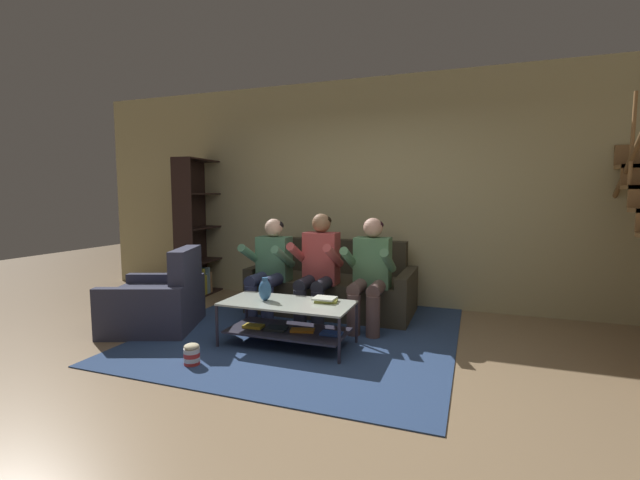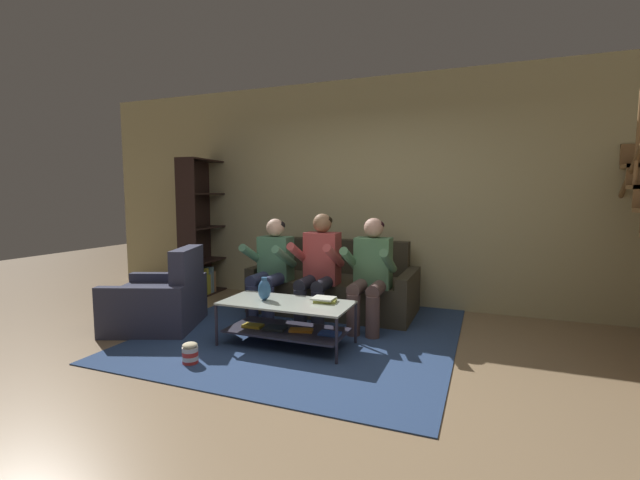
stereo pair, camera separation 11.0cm
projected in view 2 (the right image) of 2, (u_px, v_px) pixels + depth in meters
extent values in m
plane|color=#967A59|center=(295.00, 372.00, 3.44)|extent=(16.80, 16.80, 0.00)
cube|color=#C3BA88|center=(373.00, 193.00, 5.57)|extent=(8.40, 0.12, 2.90)
cylinder|color=#A67847|center=(638.00, 138.00, 4.07)|extent=(0.04, 0.04, 0.90)
cylinder|color=#A67847|center=(625.00, 102.00, 4.52)|extent=(0.04, 0.04, 0.90)
cube|color=#3F3A2C|center=(334.00, 295.00, 5.20)|extent=(1.67, 0.94, 0.42)
cube|color=#353125|center=(344.00, 256.00, 5.51)|extent=(1.67, 0.18, 0.43)
cube|color=#3F3A2C|center=(268.00, 284.00, 5.52)|extent=(0.13, 0.94, 0.54)
cube|color=#3F3A2C|center=(408.00, 296.00, 4.87)|extent=(0.13, 0.94, 0.54)
cylinder|color=navy|center=(252.00, 304.00, 4.74)|extent=(0.14, 0.14, 0.42)
cylinder|color=navy|center=(268.00, 306.00, 4.66)|extent=(0.14, 0.14, 0.42)
cylinder|color=navy|center=(260.00, 279.00, 4.87)|extent=(0.14, 0.42, 0.14)
cylinder|color=navy|center=(275.00, 280.00, 4.80)|extent=(0.14, 0.42, 0.14)
cube|color=#518667|center=(276.00, 258.00, 5.01)|extent=(0.38, 0.22, 0.51)
cylinder|color=#518667|center=(253.00, 255.00, 4.91)|extent=(0.09, 0.49, 0.31)
cylinder|color=#518667|center=(284.00, 257.00, 4.76)|extent=(0.09, 0.49, 0.31)
sphere|color=beige|center=(275.00, 228.00, 4.97)|extent=(0.21, 0.21, 0.21)
ellipsoid|color=black|center=(276.00, 225.00, 4.99)|extent=(0.21, 0.21, 0.13)
cylinder|color=#242531|center=(300.00, 310.00, 4.52)|extent=(0.14, 0.14, 0.42)
cylinder|color=#242531|center=(318.00, 311.00, 4.45)|extent=(0.14, 0.14, 0.42)
cylinder|color=#242531|center=(307.00, 283.00, 4.66)|extent=(0.14, 0.42, 0.14)
cylinder|color=#242531|center=(324.00, 284.00, 4.59)|extent=(0.14, 0.42, 0.14)
cube|color=#B64848|center=(322.00, 258.00, 4.79)|extent=(0.38, 0.22, 0.58)
cylinder|color=#B64848|center=(299.00, 254.00, 4.69)|extent=(0.09, 0.49, 0.31)
cylinder|color=#B64848|center=(334.00, 256.00, 4.54)|extent=(0.09, 0.49, 0.31)
sphere|color=#906A4B|center=(322.00, 223.00, 4.75)|extent=(0.21, 0.21, 0.21)
ellipsoid|color=black|center=(323.00, 221.00, 4.76)|extent=(0.21, 0.21, 0.13)
cylinder|color=brown|center=(353.00, 315.00, 4.31)|extent=(0.14, 0.14, 0.42)
cylinder|color=brown|center=(373.00, 317.00, 4.23)|extent=(0.14, 0.14, 0.42)
cylinder|color=brown|center=(359.00, 287.00, 4.45)|extent=(0.14, 0.42, 0.14)
cylinder|color=brown|center=(377.00, 288.00, 4.37)|extent=(0.14, 0.42, 0.14)
cube|color=#54855C|center=(373.00, 263.00, 4.58)|extent=(0.38, 0.22, 0.54)
cylinder|color=#54855C|center=(350.00, 259.00, 4.48)|extent=(0.09, 0.49, 0.31)
cylinder|color=#54855C|center=(388.00, 261.00, 4.33)|extent=(0.09, 0.49, 0.31)
sphere|color=tan|center=(374.00, 228.00, 4.54)|extent=(0.21, 0.21, 0.21)
ellipsoid|color=black|center=(374.00, 225.00, 4.55)|extent=(0.21, 0.21, 0.13)
cube|color=beige|center=(286.00, 303.00, 4.01)|extent=(1.22, 0.58, 0.02)
cube|color=#302F3F|center=(287.00, 330.00, 4.04)|extent=(1.12, 0.53, 0.02)
cylinder|color=#2D2936|center=(216.00, 325.00, 4.00)|extent=(0.03, 0.03, 0.42)
cylinder|color=#2D2936|center=(337.00, 341.00, 3.56)|extent=(0.03, 0.03, 0.42)
cylinder|color=#2D2936|center=(247.00, 310.00, 4.51)|extent=(0.03, 0.03, 0.42)
cylinder|color=#2D2936|center=(356.00, 323.00, 4.07)|extent=(0.03, 0.03, 0.42)
cube|color=gold|center=(253.00, 326.00, 4.11)|extent=(0.20, 0.12, 0.03)
cube|color=#232B31|center=(275.00, 328.00, 4.03)|extent=(0.21, 0.16, 0.03)
cube|color=orange|center=(301.00, 330.00, 3.97)|extent=(0.24, 0.15, 0.02)
cube|color=#2D52B0|center=(330.00, 334.00, 3.88)|extent=(0.20, 0.13, 0.02)
cube|color=navy|center=(310.00, 328.00, 4.55)|extent=(3.00, 3.27, 0.01)
cube|color=slate|center=(310.00, 328.00, 4.55)|extent=(1.65, 1.80, 0.00)
ellipsoid|color=#305F95|center=(264.00, 290.00, 4.08)|extent=(0.12, 0.12, 0.20)
cylinder|color=#305F95|center=(264.00, 280.00, 4.07)|extent=(0.05, 0.05, 0.04)
cube|color=#AAB342|center=(325.00, 301.00, 4.01)|extent=(0.23, 0.18, 0.03)
cube|color=silver|center=(324.00, 298.00, 4.01)|extent=(0.21, 0.18, 0.02)
cube|color=black|center=(186.00, 230.00, 5.68)|extent=(0.29, 0.04, 1.91)
cube|color=black|center=(220.00, 225.00, 6.51)|extent=(0.29, 0.04, 1.91)
cube|color=black|center=(196.00, 227.00, 6.14)|extent=(0.09, 0.88, 1.91)
cube|color=black|center=(206.00, 293.00, 6.20)|extent=(0.35, 0.87, 0.02)
cube|color=black|center=(205.00, 261.00, 6.15)|extent=(0.35, 0.87, 0.02)
cube|color=black|center=(204.00, 228.00, 6.10)|extent=(0.35, 0.87, 0.02)
cube|color=black|center=(203.00, 194.00, 6.05)|extent=(0.35, 0.87, 0.02)
cube|color=black|center=(202.00, 160.00, 6.00)|extent=(0.35, 0.87, 0.02)
cube|color=#348E50|center=(192.00, 289.00, 5.80)|extent=(0.19, 0.06, 0.25)
cube|color=#295AAE|center=(193.00, 286.00, 5.85)|extent=(0.21, 0.04, 0.32)
cube|color=gold|center=(195.00, 284.00, 5.89)|extent=(0.22, 0.07, 0.34)
cube|color=silver|center=(198.00, 284.00, 5.94)|extent=(0.21, 0.05, 0.32)
cube|color=#328F43|center=(198.00, 285.00, 5.99)|extent=(0.25, 0.07, 0.28)
cube|color=gold|center=(200.00, 281.00, 6.05)|extent=(0.27, 0.07, 0.37)
cube|color=gold|center=(203.00, 284.00, 6.09)|extent=(0.23, 0.06, 0.27)
cube|color=#7A9CB4|center=(205.00, 283.00, 6.13)|extent=(0.23, 0.05, 0.29)
cube|color=#749DAE|center=(207.00, 279.00, 6.17)|extent=(0.20, 0.05, 0.37)
cube|color=#A2764E|center=(208.00, 281.00, 6.22)|extent=(0.22, 0.06, 0.30)
cube|color=#34374D|center=(156.00, 308.00, 4.59)|extent=(1.04, 0.91, 0.42)
cube|color=#34374D|center=(187.00, 268.00, 4.54)|extent=(0.38, 0.67, 0.44)
cube|color=#34374D|center=(169.00, 295.00, 4.97)|extent=(0.85, 0.40, 0.52)
cube|color=#34374D|center=(140.00, 313.00, 4.21)|extent=(0.85, 0.40, 0.52)
cylinder|color=red|center=(190.00, 362.00, 3.60)|extent=(0.13, 0.13, 0.04)
cylinder|color=white|center=(190.00, 358.00, 3.60)|extent=(0.13, 0.13, 0.04)
cylinder|color=red|center=(190.00, 353.00, 3.60)|extent=(0.13, 0.13, 0.04)
cylinder|color=white|center=(190.00, 349.00, 3.59)|extent=(0.13, 0.13, 0.04)
ellipsoid|color=beige|center=(190.00, 345.00, 3.59)|extent=(0.13, 0.13, 0.05)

